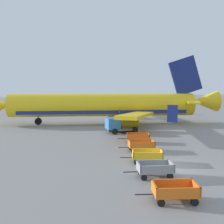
% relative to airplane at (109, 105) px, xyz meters
% --- Properties ---
extents(ground_plane, '(220.00, 220.00, 0.00)m').
position_rel_airplane_xyz_m(ground_plane, '(-0.19, -22.24, -3.05)').
color(ground_plane, gray).
extents(airplane, '(37.58, 30.32, 11.34)m').
position_rel_airplane_xyz_m(airplane, '(0.00, 0.00, 0.00)').
color(airplane, yellow).
rests_on(airplane, ground).
extents(baggage_cart_nearest, '(3.63, 1.88, 1.07)m').
position_rel_airplane_xyz_m(baggage_cart_nearest, '(-2.85, -27.60, -2.45)').
color(baggage_cart_nearest, orange).
rests_on(baggage_cart_nearest, ground).
extents(baggage_cart_second_in_row, '(3.62, 1.74, 1.07)m').
position_rel_airplane_xyz_m(baggage_cart_second_in_row, '(-2.42, -23.86, -2.45)').
color(baggage_cart_second_in_row, gray).
rests_on(baggage_cart_second_in_row, ground).
extents(baggage_cart_third_in_row, '(3.62, 2.02, 1.07)m').
position_rel_airplane_xyz_m(baggage_cart_third_in_row, '(-1.73, -20.70, -2.45)').
color(baggage_cart_third_in_row, gold).
rests_on(baggage_cart_third_in_row, ground).
extents(baggage_cart_fourth_in_row, '(3.61, 1.70, 1.07)m').
position_rel_airplane_xyz_m(baggage_cart_fourth_in_row, '(-0.91, -17.16, -2.45)').
color(baggage_cart_fourth_in_row, orange).
rests_on(baggage_cart_fourth_in_row, ground).
extents(baggage_cart_far_end, '(3.61, 2.05, 1.07)m').
position_rel_airplane_xyz_m(baggage_cart_far_end, '(0.01, -13.74, -2.45)').
color(baggage_cart_far_end, orange).
rests_on(baggage_cart_far_end, ground).
extents(service_truck_beside_carts, '(4.46, 2.19, 2.10)m').
position_rel_airplane_xyz_m(service_truck_beside_carts, '(-0.91, -7.76, -1.95)').
color(service_truck_beside_carts, slate).
rests_on(service_truck_beside_carts, ground).
extents(traffic_cone_near_plane, '(0.56, 0.56, 0.74)m').
position_rel_airplane_xyz_m(traffic_cone_near_plane, '(-0.21, -16.02, -2.69)').
color(traffic_cone_near_plane, orange).
rests_on(traffic_cone_near_plane, ground).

